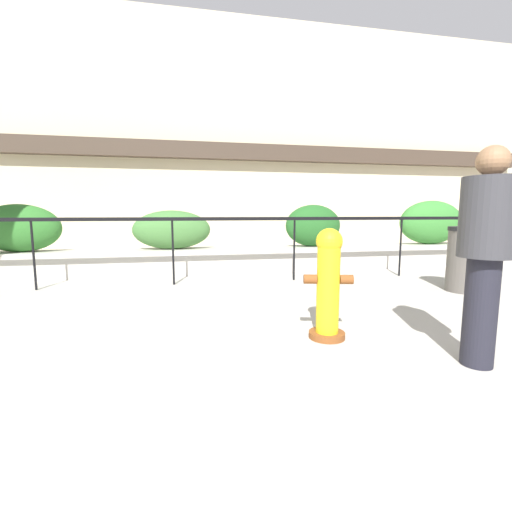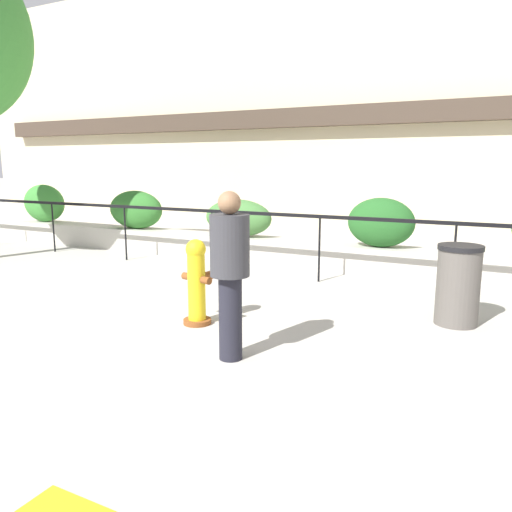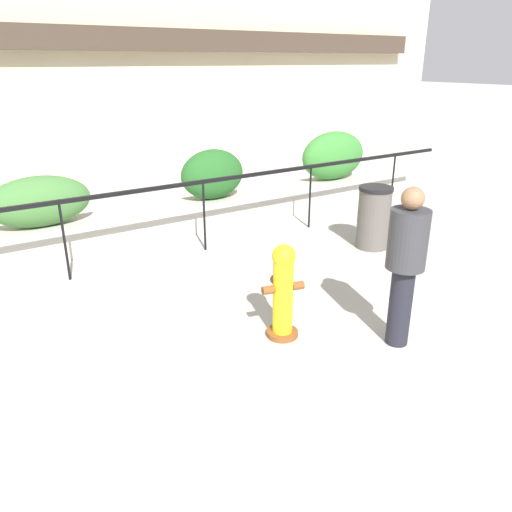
{
  "view_description": "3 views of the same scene",
  "coord_description": "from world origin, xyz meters",
  "px_view_note": "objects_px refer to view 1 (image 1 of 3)",
  "views": [
    {
      "loc": [
        0.28,
        -1.02,
        1.23
      ],
      "look_at": [
        1.14,
        3.4,
        0.65
      ],
      "focal_mm": 24.0,
      "sensor_mm": 36.0,
      "label": 1
    },
    {
      "loc": [
        5.03,
        -2.99,
        1.99
      ],
      "look_at": [
        1.83,
        3.16,
        0.71
      ],
      "focal_mm": 35.0,
      "sensor_mm": 36.0,
      "label": 2
    },
    {
      "loc": [
        -1.32,
        -1.87,
        2.87
      ],
      "look_at": [
        1.81,
        2.89,
        0.62
      ],
      "focal_mm": 35.0,
      "sensor_mm": 36.0,
      "label": 3
    }
  ],
  "objects_px": {
    "hedge_bush_2": "(172,230)",
    "fire_hydrant": "(328,283)",
    "hedge_bush_4": "(431,222)",
    "trash_bin": "(465,259)",
    "hedge_bush_3": "(313,226)",
    "pedestrian": "(486,244)",
    "hedge_bush_1": "(19,228)"
  },
  "relations": [
    {
      "from": "hedge_bush_4",
      "to": "trash_bin",
      "type": "relative_size",
      "value": 1.55
    },
    {
      "from": "trash_bin",
      "to": "fire_hydrant",
      "type": "bearing_deg",
      "value": -152.85
    },
    {
      "from": "hedge_bush_4",
      "to": "hedge_bush_2",
      "type": "bearing_deg",
      "value": 180.0
    },
    {
      "from": "hedge_bush_2",
      "to": "pedestrian",
      "type": "bearing_deg",
      "value": -61.37
    },
    {
      "from": "hedge_bush_1",
      "to": "pedestrian",
      "type": "height_order",
      "value": "pedestrian"
    },
    {
      "from": "pedestrian",
      "to": "trash_bin",
      "type": "height_order",
      "value": "pedestrian"
    },
    {
      "from": "hedge_bush_1",
      "to": "hedge_bush_4",
      "type": "relative_size",
      "value": 0.93
    },
    {
      "from": "fire_hydrant",
      "to": "pedestrian",
      "type": "distance_m",
      "value": 1.32
    },
    {
      "from": "pedestrian",
      "to": "hedge_bush_4",
      "type": "bearing_deg",
      "value": 55.79
    },
    {
      "from": "trash_bin",
      "to": "hedge_bush_1",
      "type": "bearing_deg",
      "value": 161.19
    },
    {
      "from": "trash_bin",
      "to": "hedge_bush_3",
      "type": "bearing_deg",
      "value": 122.5
    },
    {
      "from": "hedge_bush_4",
      "to": "trash_bin",
      "type": "xyz_separation_m",
      "value": [
        -1.3,
        -2.48,
        -0.49
      ]
    },
    {
      "from": "pedestrian",
      "to": "trash_bin",
      "type": "relative_size",
      "value": 1.71
    },
    {
      "from": "hedge_bush_4",
      "to": "trash_bin",
      "type": "bearing_deg",
      "value": -117.63
    },
    {
      "from": "hedge_bush_2",
      "to": "trash_bin",
      "type": "height_order",
      "value": "hedge_bush_2"
    },
    {
      "from": "hedge_bush_2",
      "to": "hedge_bush_3",
      "type": "relative_size",
      "value": 1.25
    },
    {
      "from": "hedge_bush_1",
      "to": "pedestrian",
      "type": "relative_size",
      "value": 0.84
    },
    {
      "from": "hedge_bush_2",
      "to": "pedestrian",
      "type": "xyz_separation_m",
      "value": [
        2.6,
        -4.77,
        0.1
      ]
    },
    {
      "from": "hedge_bush_1",
      "to": "hedge_bush_4",
      "type": "bearing_deg",
      "value": 0.0
    },
    {
      "from": "hedge_bush_2",
      "to": "fire_hydrant",
      "type": "relative_size",
      "value": 1.41
    },
    {
      "from": "hedge_bush_1",
      "to": "pedestrian",
      "type": "bearing_deg",
      "value": -41.77
    },
    {
      "from": "hedge_bush_2",
      "to": "hedge_bush_4",
      "type": "bearing_deg",
      "value": 0.0
    },
    {
      "from": "hedge_bush_3",
      "to": "hedge_bush_4",
      "type": "distance_m",
      "value": 2.88
    },
    {
      "from": "fire_hydrant",
      "to": "trash_bin",
      "type": "distance_m",
      "value": 3.26
    },
    {
      "from": "hedge_bush_1",
      "to": "trash_bin",
      "type": "height_order",
      "value": "hedge_bush_1"
    },
    {
      "from": "hedge_bush_3",
      "to": "pedestrian",
      "type": "relative_size",
      "value": 0.7
    },
    {
      "from": "hedge_bush_2",
      "to": "fire_hydrant",
      "type": "bearing_deg",
      "value": -67.44
    },
    {
      "from": "hedge_bush_1",
      "to": "fire_hydrant",
      "type": "bearing_deg",
      "value": -42.14
    },
    {
      "from": "hedge_bush_2",
      "to": "hedge_bush_3",
      "type": "bearing_deg",
      "value": 0.0
    },
    {
      "from": "hedge_bush_2",
      "to": "hedge_bush_4",
      "type": "relative_size",
      "value": 0.97
    },
    {
      "from": "hedge_bush_2",
      "to": "hedge_bush_3",
      "type": "height_order",
      "value": "hedge_bush_3"
    },
    {
      "from": "trash_bin",
      "to": "pedestrian",
      "type": "bearing_deg",
      "value": -130.35
    }
  ]
}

